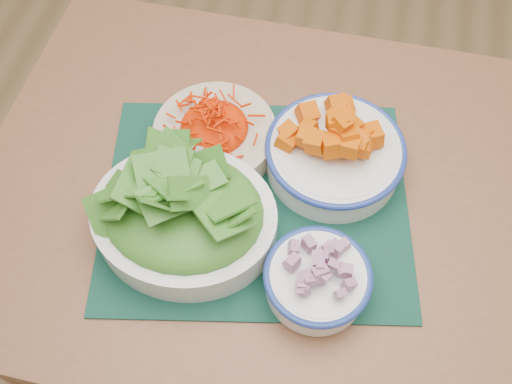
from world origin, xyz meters
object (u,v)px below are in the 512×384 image
(squash_bowl, at_px, (335,149))
(carrot_bowl, at_px, (215,131))
(lettuce_bowl, at_px, (183,210))
(table, at_px, (311,225))
(onion_bowl, at_px, (317,278))
(placemat, at_px, (256,202))

(squash_bowl, bearing_deg, carrot_bowl, 180.00)
(squash_bowl, bearing_deg, lettuce_bowl, -140.77)
(squash_bowl, bearing_deg, table, -105.97)
(lettuce_bowl, xyz_separation_m, onion_bowl, (0.21, -0.05, -0.03))
(table, distance_m, squash_bowl, 0.17)
(carrot_bowl, xyz_separation_m, squash_bowl, (0.20, -0.00, 0.01))
(table, xyz_separation_m, squash_bowl, (0.02, 0.06, 0.16))
(carrot_bowl, height_order, onion_bowl, carrot_bowl)
(placemat, xyz_separation_m, lettuce_bowl, (-0.10, -0.07, 0.07))
(squash_bowl, height_order, onion_bowl, squash_bowl)
(squash_bowl, xyz_separation_m, onion_bowl, (0.01, -0.22, -0.01))
(squash_bowl, relative_size, lettuce_bowl, 0.98)
(squash_bowl, distance_m, lettuce_bowl, 0.27)
(table, bearing_deg, carrot_bowl, 162.03)
(table, height_order, lettuce_bowl, lettuce_bowl)
(placemat, xyz_separation_m, squash_bowl, (0.11, 0.09, 0.05))
(placemat, distance_m, onion_bowl, 0.18)
(table, bearing_deg, onion_bowl, -81.11)
(squash_bowl, bearing_deg, onion_bowl, -88.16)
(onion_bowl, bearing_deg, lettuce_bowl, 166.07)
(table, xyz_separation_m, placemat, (-0.09, -0.03, 0.11))
(onion_bowl, bearing_deg, carrot_bowl, 133.37)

